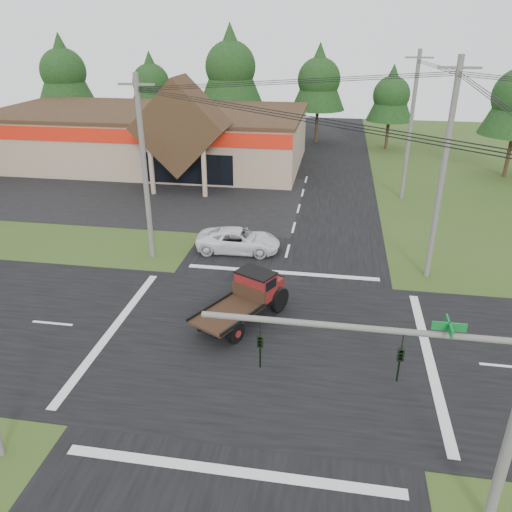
# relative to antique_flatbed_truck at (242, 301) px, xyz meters

# --- Properties ---
(ground) EXTENTS (120.00, 120.00, 0.00)m
(ground) POSITION_rel_antique_flatbed_truck_xyz_m (1.26, -1.67, -1.10)
(ground) COLOR #324719
(ground) RESTS_ON ground
(road_ns) EXTENTS (12.00, 120.00, 0.02)m
(road_ns) POSITION_rel_antique_flatbed_truck_xyz_m (1.26, -1.67, -1.09)
(road_ns) COLOR black
(road_ns) RESTS_ON ground
(road_ew) EXTENTS (120.00, 12.00, 0.02)m
(road_ew) POSITION_rel_antique_flatbed_truck_xyz_m (1.26, -1.67, -1.09)
(road_ew) COLOR black
(road_ew) RESTS_ON ground
(parking_apron) EXTENTS (28.00, 14.00, 0.02)m
(parking_apron) POSITION_rel_antique_flatbed_truck_xyz_m (-12.74, 17.33, -1.09)
(parking_apron) COLOR black
(parking_apron) RESTS_ON ground
(cvs_building) EXTENTS (30.40, 18.20, 9.19)m
(cvs_building) POSITION_rel_antique_flatbed_truck_xyz_m (-14.45, 27.90, 1.67)
(cvs_building) COLOR tan
(cvs_building) RESTS_ON ground
(traffic_signal_mast) EXTENTS (8.12, 0.24, 7.00)m
(traffic_signal_mast) POSITION_rel_antique_flatbed_truck_xyz_m (7.08, -9.17, 3.32)
(traffic_signal_mast) COLOR #595651
(traffic_signal_mast) RESTS_ON ground
(utility_pole_nw) EXTENTS (2.00, 0.30, 10.50)m
(utility_pole_nw) POSITION_rel_antique_flatbed_truck_xyz_m (-6.74, 6.33, 4.28)
(utility_pole_nw) COLOR #595651
(utility_pole_nw) RESTS_ON ground
(utility_pole_ne) EXTENTS (2.00, 0.30, 11.50)m
(utility_pole_ne) POSITION_rel_antique_flatbed_truck_xyz_m (9.26, 6.33, 4.78)
(utility_pole_ne) COLOR #595651
(utility_pole_ne) RESTS_ON ground
(utility_pole_n) EXTENTS (2.00, 0.30, 11.20)m
(utility_pole_n) POSITION_rel_antique_flatbed_truck_xyz_m (9.26, 20.33, 4.63)
(utility_pole_n) COLOR #595651
(utility_pole_n) RESTS_ON ground
(tree_row_a) EXTENTS (6.72, 6.72, 12.12)m
(tree_row_a) POSITION_rel_antique_flatbed_truck_xyz_m (-28.74, 38.33, 6.94)
(tree_row_a) COLOR #332316
(tree_row_a) RESTS_ON ground
(tree_row_b) EXTENTS (5.60, 5.60, 10.10)m
(tree_row_b) POSITION_rel_antique_flatbed_truck_xyz_m (-18.74, 40.33, 5.60)
(tree_row_b) COLOR #332316
(tree_row_b) RESTS_ON ground
(tree_row_c) EXTENTS (7.28, 7.28, 13.13)m
(tree_row_c) POSITION_rel_antique_flatbed_truck_xyz_m (-8.74, 39.33, 7.62)
(tree_row_c) COLOR #332316
(tree_row_c) RESTS_ON ground
(tree_row_d) EXTENTS (6.16, 6.16, 11.11)m
(tree_row_d) POSITION_rel_antique_flatbed_truck_xyz_m (1.26, 40.33, 6.27)
(tree_row_d) COLOR #332316
(tree_row_d) RESTS_ON ground
(tree_row_e) EXTENTS (5.04, 5.04, 9.09)m
(tree_row_e) POSITION_rel_antique_flatbed_truck_xyz_m (9.26, 38.33, 4.93)
(tree_row_e) COLOR #332316
(tree_row_e) RESTS_ON ground
(antique_flatbed_truck) EXTENTS (4.24, 5.62, 2.21)m
(antique_flatbed_truck) POSITION_rel_antique_flatbed_truck_xyz_m (0.00, 0.00, 0.00)
(antique_flatbed_truck) COLOR #56170C
(antique_flatbed_truck) RESTS_ON ground
(white_pickup) EXTENTS (5.19, 2.57, 1.41)m
(white_pickup) POSITION_rel_antique_flatbed_truck_xyz_m (-1.75, 7.92, -0.40)
(white_pickup) COLOR white
(white_pickup) RESTS_ON ground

